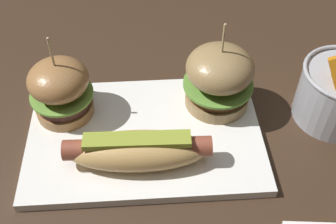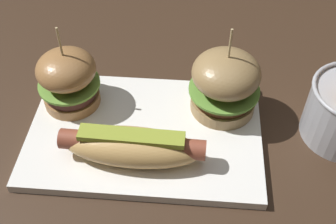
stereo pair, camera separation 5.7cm
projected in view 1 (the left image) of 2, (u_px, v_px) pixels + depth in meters
ground_plane at (145, 139)px, 0.61m from camera, size 3.00×3.00×0.00m
platter_main at (145, 136)px, 0.61m from camera, size 0.33×0.22×0.01m
hot_dog at (138, 150)px, 0.55m from camera, size 0.19×0.06×0.05m
slider_left at (60, 89)px, 0.59m from camera, size 0.09×0.09×0.13m
slider_right at (219, 78)px, 0.61m from camera, size 0.10×0.10×0.14m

